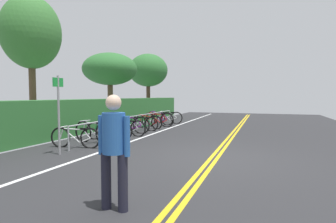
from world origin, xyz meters
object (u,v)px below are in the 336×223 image
at_px(bicycle_7, 158,120).
at_px(tree_extra, 148,71).
at_px(pedestrian, 114,145).
at_px(bicycle_0, 75,137).
at_px(bike_rack, 137,119).
at_px(bicycle_8, 159,118).
at_px(bicycle_5, 141,124).
at_px(sign_post_near, 59,107).
at_px(bicycle_6, 148,122).
at_px(bicycle_2, 109,131).
at_px(bicycle_1, 93,132).
at_px(bicycle_4, 130,125).
at_px(bicycle_3, 126,128).
at_px(tree_mid, 31,33).
at_px(bicycle_9, 168,118).
at_px(tree_far_right, 110,70).

distance_m(bicycle_7, tree_extra, 8.30).
bearing_deg(pedestrian, bicycle_0, 44.47).
xyz_separation_m(bike_rack, bicycle_8, (3.07, 0.11, -0.20)).
xyz_separation_m(bicycle_5, sign_post_near, (-5.37, -0.10, 0.97)).
distance_m(bicycle_6, bicycle_8, 1.71).
xyz_separation_m(bicycle_2, bicycle_8, (5.29, 0.09, 0.04)).
distance_m(bike_rack, bicycle_8, 3.07).
bearing_deg(bicycle_1, bicycle_6, -1.08).
bearing_deg(bicycle_4, bicycle_3, -163.99).
xyz_separation_m(bicycle_4, tree_extra, (9.44, 3.28, 3.23)).
height_order(sign_post_near, tree_mid, tree_mid).
distance_m(bicycle_6, tree_mid, 6.35).
xyz_separation_m(bicycle_5, bicycle_9, (3.41, -0.11, 0.02)).
distance_m(bicycle_3, tree_mid, 5.52).
relative_size(bicycle_4, tree_extra, 0.37).
bearing_deg(sign_post_near, bicycle_7, -0.49).
bearing_deg(sign_post_near, bike_rack, 0.98).
relative_size(bicycle_1, bicycle_4, 0.95).
height_order(bicycle_3, bicycle_6, bicycle_6).
bearing_deg(bike_rack, bicycle_6, 1.24).
xyz_separation_m(sign_post_near, tree_mid, (2.84, 3.84, 2.86)).
xyz_separation_m(bicycle_6, tree_far_right, (2.03, 3.38, 2.84)).
bearing_deg(bicycle_8, tree_far_right, 84.39).
bearing_deg(pedestrian, bicycle_2, 32.48).
relative_size(bicycle_1, bicycle_6, 1.02).
xyz_separation_m(bicycle_0, sign_post_near, (-0.94, -0.23, 0.98)).
distance_m(bicycle_7, bicycle_8, 0.94).
xyz_separation_m(bicycle_1, tree_extra, (12.01, 3.25, 3.22)).
xyz_separation_m(bicycle_2, bicycle_4, (1.74, 0.07, 0.04)).
height_order(bicycle_0, bicycle_4, bicycle_4).
xyz_separation_m(bicycle_3, bicycle_9, (5.11, 0.04, 0.02)).
distance_m(bike_rack, bicycle_7, 2.18).
bearing_deg(bicycle_7, sign_post_near, 179.51).
height_order(bicycle_9, tree_extra, tree_extra).
distance_m(bicycle_0, bicycle_7, 6.13).
height_order(bicycle_1, bicycle_4, bicycle_1).
height_order(bicycle_2, bicycle_6, bicycle_6).
xyz_separation_m(bicycle_0, bicycle_9, (7.84, -0.23, 0.02)).
bearing_deg(bicycle_3, bicycle_1, 172.33).
distance_m(bicycle_1, tree_extra, 12.86).
xyz_separation_m(bicycle_3, tree_extra, (10.19, 3.49, 3.26)).
bearing_deg(bicycle_6, bicycle_0, 178.76).
bearing_deg(pedestrian, bicycle_8, 18.09).
xyz_separation_m(bicycle_6, sign_post_near, (-6.26, -0.11, 0.97)).
height_order(bike_rack, bicycle_0, bike_rack).
bearing_deg(bicycle_0, bicycle_7, -2.70).
relative_size(bicycle_5, bicycle_7, 1.02).
distance_m(bicycle_6, pedestrian, 9.52).
bearing_deg(sign_post_near, bicycle_4, 2.15).
relative_size(bicycle_7, tree_mid, 0.30).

